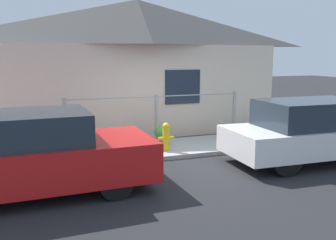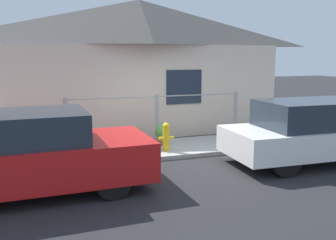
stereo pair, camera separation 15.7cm
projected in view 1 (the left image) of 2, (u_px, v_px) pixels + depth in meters
The scene contains 9 objects.
ground_plane at pixel (179, 159), 8.78m from camera, with size 60.00×60.00×0.00m, color #262628.
sidewalk at pixel (166, 149), 9.59m from camera, with size 24.00×1.78×0.10m.
house at pixel (139, 29), 11.31m from camera, with size 8.73×2.23×4.08m.
fence at pixel (156, 116), 10.15m from camera, with size 4.90×0.10×1.27m.
car_left at pixel (26, 155), 6.42m from camera, with size 4.33×1.91×1.45m.
car_right at pixel (315, 131), 8.51m from camera, with size 4.29×1.80×1.42m.
fire_hydrant at pixel (166, 136), 9.13m from camera, with size 0.39×0.17×0.70m.
potted_plant_near_hydrant at pixel (161, 134), 9.72m from camera, with size 0.36×0.36×0.53m.
potted_plant_by_fence at pixel (13, 147), 8.44m from camera, with size 0.34×0.34×0.46m.
Camera 1 is at (-3.15, -7.89, 2.40)m, focal length 40.00 mm.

